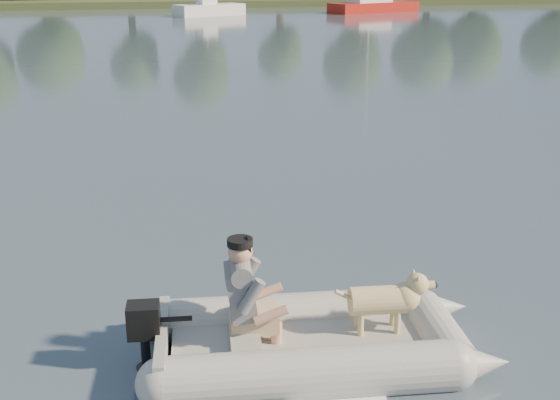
{
  "coord_description": "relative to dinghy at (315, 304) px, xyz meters",
  "views": [
    {
      "loc": [
        -1.55,
        -6.46,
        3.84
      ],
      "look_at": [
        0.16,
        2.45,
        0.75
      ],
      "focal_mm": 45.0,
      "sensor_mm": 36.0,
      "label": 1
    }
  ],
  "objects": [
    {
      "name": "outboard_motor",
      "position": [
        -1.69,
        0.13,
        -0.29
      ],
      "size": [
        0.44,
        0.33,
        0.8
      ],
      "primitive_type": null,
      "rotation": [
        0.0,
        0.0,
        -0.08
      ],
      "color": "black",
      "rests_on": "dinghy"
    },
    {
      "name": "dog",
      "position": [
        0.66,
        0.0,
        -0.08
      ],
      "size": [
        0.97,
        0.41,
        0.63
      ],
      "primitive_type": null,
      "rotation": [
        0.0,
        0.0,
        -0.08
      ],
      "color": "tan",
      "rests_on": "dinghy"
    },
    {
      "name": "water",
      "position": [
        0.02,
        0.35,
        -0.6
      ],
      "size": [
        160.0,
        160.0,
        0.0
      ],
      "primitive_type": "plane",
      "color": "slate",
      "rests_on": "ground"
    },
    {
      "name": "man",
      "position": [
        -0.71,
        0.11,
        0.19
      ],
      "size": [
        0.78,
        0.69,
        1.1
      ],
      "primitive_type": null,
      "rotation": [
        0.0,
        0.0,
        -0.08
      ],
      "color": "slate",
      "rests_on": "dinghy"
    },
    {
      "name": "shore_bank",
      "position": [
        0.02,
        62.35,
        -0.35
      ],
      "size": [
        160.0,
        12.0,
        0.7
      ],
      "primitive_type": "cube",
      "color": "#47512D",
      "rests_on": "water"
    },
    {
      "name": "motorboat",
      "position": [
        3.47,
        47.86,
        0.44
      ],
      "size": [
        5.79,
        4.15,
        2.29
      ],
      "primitive_type": null,
      "rotation": [
        0.0,
        0.0,
        0.43
      ],
      "color": "white",
      "rests_on": "water"
    },
    {
      "name": "sailboat",
      "position": [
        16.65,
        49.19,
        -0.14
      ],
      "size": [
        7.98,
        5.1,
        10.56
      ],
      "rotation": [
        0.0,
        0.0,
        0.4
      ],
      "color": "#A21B12",
      "rests_on": "water"
    },
    {
      "name": "dinghy",
      "position": [
        0.0,
        0.0,
        0.0
      ],
      "size": [
        4.81,
        3.31,
        1.41
      ],
      "primitive_type": null,
      "rotation": [
        0.0,
        0.0,
        -0.08
      ],
      "color": "#9F9F9A",
      "rests_on": "water"
    }
  ]
}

